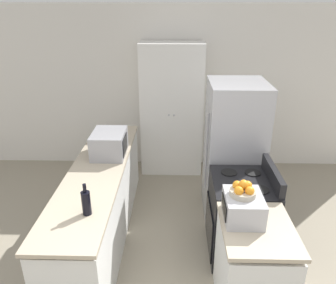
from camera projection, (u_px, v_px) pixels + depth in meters
wall_back at (170, 89)px, 5.30m from camera, size 7.00×0.06×2.60m
counter_left at (100, 204)px, 3.83m from camera, size 0.60×2.72×0.91m
counter_right at (253, 271)px, 2.88m from camera, size 0.60×0.73×0.91m
pantry_cabinet at (172, 110)px, 5.15m from camera, size 0.96×0.48×2.07m
stove at (240, 217)px, 3.56m from camera, size 0.66×0.73×1.07m
refrigerator at (233, 151)px, 4.11m from camera, size 0.70×0.76×1.76m
microwave at (109, 144)px, 3.91m from camera, size 0.39×0.49×0.29m
wine_bottle at (86, 202)px, 2.82m from camera, size 0.08×0.08×0.30m
toaster_oven at (243, 207)px, 2.76m from camera, size 0.32×0.37×0.22m
fruit_bowl at (243, 190)px, 2.71m from camera, size 0.22×0.22×0.14m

